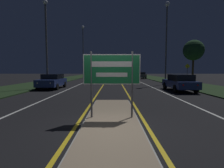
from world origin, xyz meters
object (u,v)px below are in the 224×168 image
object	(u,v)px
highway_sign	(112,72)
streetlight_right_near	(167,29)
streetlight_left_near	(46,36)
streetlight_left_far	(83,44)
car_receding_0	(180,82)
car_approaching_1	(96,78)
car_receding_2	(141,75)
car_approaching_0	(52,81)
car_receding_1	(131,77)
car_approaching_2	(101,75)
warning_sign	(187,72)

from	to	relation	value
highway_sign	streetlight_right_near	size ratio (longest dim) A/B	0.23
streetlight_left_near	streetlight_left_far	distance (m)	20.51
streetlight_left_near	car_receding_0	world-z (taller)	streetlight_left_near
streetlight_left_far	car_receding_0	world-z (taller)	streetlight_left_far
car_receding_0	car_approaching_1	world-z (taller)	car_receding_0
car_receding_2	car_approaching_0	bearing A→B (deg)	-120.22
streetlight_left_near	car_receding_1	xyz separation A→B (m)	(9.01, 8.36, -4.30)
car_approaching_0	streetlight_right_near	bearing A→B (deg)	21.64
car_receding_0	car_approaching_0	distance (m)	11.95
car_receding_2	streetlight_right_near	bearing A→B (deg)	-87.29
streetlight_left_near	car_receding_2	world-z (taller)	streetlight_left_near
highway_sign	car_receding_0	size ratio (longest dim) A/B	0.53
car_approaching_2	car_receding_2	bearing A→B (deg)	-5.89
streetlight_right_near	car_approaching_0	xyz separation A→B (m)	(-12.64, -5.01, -6.16)
car_receding_1	car_receding_2	distance (m)	12.67
car_receding_2	car_approaching_1	world-z (taller)	car_approaching_1
highway_sign	car_approaching_1	size ratio (longest dim) A/B	0.49
highway_sign	car_receding_1	size ratio (longest dim) A/B	0.50
streetlight_left_far	car_receding_2	size ratio (longest dim) A/B	2.53
car_receding_1	warning_sign	world-z (taller)	warning_sign
car_approaching_2	highway_sign	bearing A→B (deg)	-85.22
streetlight_left_far	car_approaching_2	bearing A→B (deg)	16.74
streetlight_left_near	warning_sign	world-z (taller)	streetlight_left_near
streetlight_right_near	car_approaching_2	xyz separation A→B (m)	(-9.37, 16.32, -6.14)
highway_sign	streetlight_right_near	bearing A→B (deg)	67.16
streetlight_left_near	streetlight_left_far	xyz separation A→B (m)	(0.05, 20.39, 2.22)
highway_sign	car_receding_2	bearing A→B (deg)	79.23
car_receding_0	warning_sign	world-z (taller)	warning_sign
streetlight_right_near	car_approaching_0	bearing A→B (deg)	-158.36
streetlight_left_far	streetlight_right_near	world-z (taller)	streetlight_left_far
car_receding_1	car_approaching_0	xyz separation A→B (m)	(-8.59, -8.22, -0.06)
car_receding_2	warning_sign	world-z (taller)	warning_sign
streetlight_left_far	warning_sign	distance (m)	23.51
car_receding_2	warning_sign	distance (m)	17.68
streetlight_left_far	car_receding_1	distance (m)	16.35
car_receding_0	car_approaching_0	xyz separation A→B (m)	(-11.79, 1.97, -0.01)
streetlight_right_near	car_approaching_1	bearing A→B (deg)	161.01
car_receding_0	streetlight_right_near	bearing A→B (deg)	83.06
car_receding_1	highway_sign	bearing A→B (deg)	-97.85
car_receding_0	streetlight_left_far	bearing A→B (deg)	118.69
car_receding_0	car_receding_1	bearing A→B (deg)	107.44
car_receding_0	warning_sign	xyz separation A→B (m)	(2.72, 4.95, 0.81)
streetlight_right_near	warning_sign	xyz separation A→B (m)	(1.87, -2.04, -5.33)
car_receding_0	warning_sign	size ratio (longest dim) A/B	1.83
streetlight_right_near	car_receding_0	size ratio (longest dim) A/B	2.24
streetlight_left_near	car_receding_1	world-z (taller)	streetlight_left_near
car_approaching_1	car_approaching_2	size ratio (longest dim) A/B	1.04
car_receding_0	car_receding_2	distance (m)	22.42
car_approaching_0	car_approaching_2	size ratio (longest dim) A/B	0.90
streetlight_right_near	car_approaching_2	size ratio (longest dim) A/B	2.19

